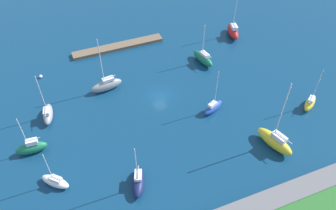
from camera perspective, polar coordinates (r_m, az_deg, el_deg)
The scene contains 13 objects.
water at distance 67.62m, azimuth -1.39°, elevation 1.53°, with size 160.00×160.00×0.00m, color navy.
pier_dock at distance 81.20m, azimuth -8.39°, elevation 9.71°, with size 21.33×2.59×0.74m, color brown.
sailboat_green_mid_basin at distance 75.66m, azimuth 5.92°, elevation 7.85°, with size 3.04×6.57×9.24m.
sailboat_gray_center_basin at distance 69.28m, azimuth -10.31°, elevation 3.34°, with size 6.61×2.52×12.22m.
sailboat_yellow_by_breakwater at distance 60.63m, azimuth 17.53°, elevation -5.77°, with size 4.04×7.49×13.92m.
sailboat_red_near_pier at distance 85.59m, azimuth 10.87°, elevation 12.12°, with size 3.46×6.54×12.03m.
sailboat_blue_outer_mooring at distance 64.58m, azimuth 7.62°, elevation -0.36°, with size 5.10×3.39×9.37m.
sailboat_navy_lone_north at distance 53.78m, azimuth -5.01°, elevation -12.71°, with size 3.70×5.88×9.47m.
sailboat_white_west_end at distance 56.59m, azimuth -18.46°, elevation -12.09°, with size 4.68×4.63×7.46m.
sailboat_green_east_end at distance 61.67m, azimuth -22.00°, elevation -6.64°, with size 5.26×2.06×8.28m.
sailboat_gray_along_channel at distance 66.45m, azimuth -19.58°, elevation -1.41°, with size 2.61×5.54×9.81m.
sailboat_yellow_far_north at distance 70.23m, azimuth 22.81°, elevation 0.38°, with size 4.88×4.07×8.98m.
mooring_buoy_white at distance 76.51m, azimuth -20.64°, elevation 4.52°, with size 0.71×0.71×0.71m, color white.
Camera 1 is at (16.81, 46.60, 46.03)m, focal length 36.20 mm.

